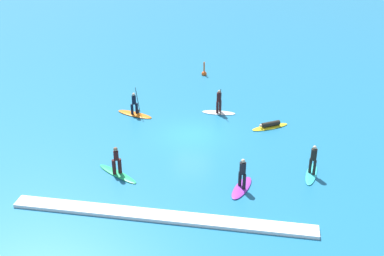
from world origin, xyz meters
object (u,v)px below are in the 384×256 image
surfer_on_purple_board (242,181)px  surfer_on_white_board (219,106)px  surfer_on_yellow_board (270,125)px  marker_buoy (204,73)px  surfer_on_green_board (117,168)px  surfer_on_teal_board (312,166)px  surfer_on_orange_board (135,110)px

surfer_on_purple_board → surfer_on_white_board: size_ratio=1.04×
surfer_on_white_board → surfer_on_yellow_board: size_ratio=0.91×
surfer_on_yellow_board → marker_buoy: size_ratio=2.06×
surfer_on_white_board → surfer_on_purple_board: bearing=-76.0°
surfer_on_green_board → surfer_on_white_board: 10.64m
surfer_on_green_board → marker_buoy: (2.52, 17.50, -0.25)m
surfer_on_purple_board → surfer_on_white_board: 10.09m
surfer_on_purple_board → marker_buoy: size_ratio=1.95×
surfer_on_green_board → surfer_on_teal_board: size_ratio=1.14×
surfer_on_orange_board → surfer_on_yellow_board: 9.85m
surfer_on_white_board → surfer_on_orange_board: 6.19m
surfer_on_orange_board → marker_buoy: surfer_on_orange_board is taller
surfer_on_purple_board → surfer_on_white_board: (-2.42, 9.79, 0.05)m
surfer_on_teal_board → surfer_on_yellow_board: bearing=-147.0°
surfer_on_green_board → surfer_on_teal_board: surfer_on_teal_board is taller
marker_buoy → surfer_on_teal_board: bearing=-61.4°
surfer_on_purple_board → marker_buoy: (-4.67, 17.78, -0.29)m
surfer_on_yellow_board → marker_buoy: 11.52m
surfer_on_green_board → surfer_on_orange_board: bearing=-49.5°
surfer_on_green_board → surfer_on_yellow_board: 11.52m
surfer_on_white_board → surfer_on_yellow_board: (3.79, -1.81, -0.39)m
surfer_on_yellow_board → marker_buoy: marker_buoy is taller
surfer_on_purple_board → surfer_on_orange_board: 11.97m
surfer_on_purple_board → surfer_on_teal_board: surfer_on_teal_board is taller
surfer_on_white_board → surfer_on_teal_board: size_ratio=0.95×
surfer_on_purple_board → surfer_on_yellow_board: size_ratio=0.94×
surfer_on_purple_board → surfer_on_green_board: (-7.19, 0.28, -0.04)m
surfer_on_white_board → surfer_on_orange_board: (-6.04, -1.33, -0.18)m
surfer_on_purple_board → surfer_on_teal_board: (3.87, 2.11, 0.07)m
surfer_on_yellow_board → surfer_on_orange_board: bearing=-34.9°
surfer_on_orange_board → surfer_on_yellow_board: surfer_on_orange_board is taller
surfer_on_orange_board → marker_buoy: (3.79, 9.31, -0.16)m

